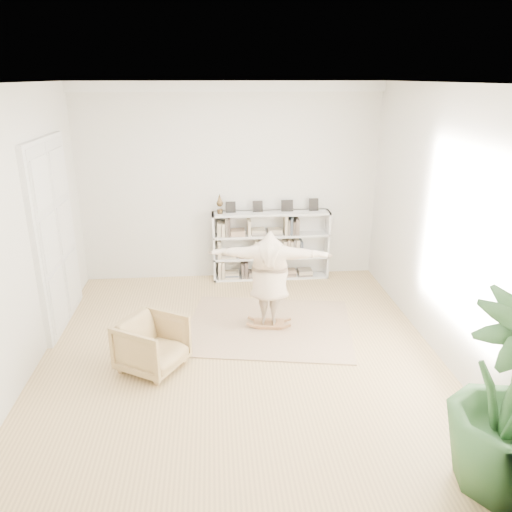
{
  "coord_description": "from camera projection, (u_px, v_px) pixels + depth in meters",
  "views": [
    {
      "loc": [
        -0.31,
        -6.09,
        3.67
      ],
      "look_at": [
        0.25,
        0.4,
        1.32
      ],
      "focal_mm": 35.0,
      "sensor_mm": 36.0,
      "label": 1
    }
  ],
  "objects": [
    {
      "name": "floor",
      "position": [
        240.0,
        355.0,
        6.98
      ],
      "size": [
        6.0,
        6.0,
        0.0
      ],
      "primitive_type": "plane",
      "color": "#A58555",
      "rests_on": "ground"
    },
    {
      "name": "person",
      "position": [
        269.0,
        276.0,
        7.45
      ],
      "size": [
        1.88,
        0.8,
        1.48
      ],
      "primitive_type": "imported",
      "rotation": [
        0.0,
        0.0,
        2.97
      ],
      "color": "beige",
      "rests_on": "rocker_board"
    },
    {
      "name": "room_shell",
      "position": [
        228.0,
        86.0,
        8.54
      ],
      "size": [
        6.0,
        6.0,
        6.0
      ],
      "color": "silver",
      "rests_on": "floor"
    },
    {
      "name": "armchair",
      "position": [
        152.0,
        344.0,
        6.55
      ],
      "size": [
        1.06,
        1.05,
        0.71
      ],
      "primitive_type": "imported",
      "rotation": [
        0.0,
        0.0,
        1.02
      ],
      "color": "tan",
      "rests_on": "floor"
    },
    {
      "name": "rug",
      "position": [
        269.0,
        327.0,
        7.74
      ],
      "size": [
        2.81,
        2.4,
        0.02
      ],
      "primitive_type": "cube",
      "rotation": [
        0.0,
        0.0,
        -0.17
      ],
      "color": "tan",
      "rests_on": "floor"
    },
    {
      "name": "doors",
      "position": [
        55.0,
        237.0,
        7.5
      ],
      "size": [
        0.09,
        1.78,
        2.92
      ],
      "color": "white",
      "rests_on": "floor"
    },
    {
      "name": "rocker_board",
      "position": [
        269.0,
        323.0,
        7.73
      ],
      "size": [
        0.51,
        0.36,
        0.1
      ],
      "rotation": [
        0.0,
        0.0,
        -0.17
      ],
      "color": "#906039",
      "rests_on": "rug"
    },
    {
      "name": "bookshelf",
      "position": [
        271.0,
        246.0,
        9.46
      ],
      "size": [
        2.2,
        0.35,
        1.64
      ],
      "color": "silver",
      "rests_on": "floor"
    }
  ]
}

